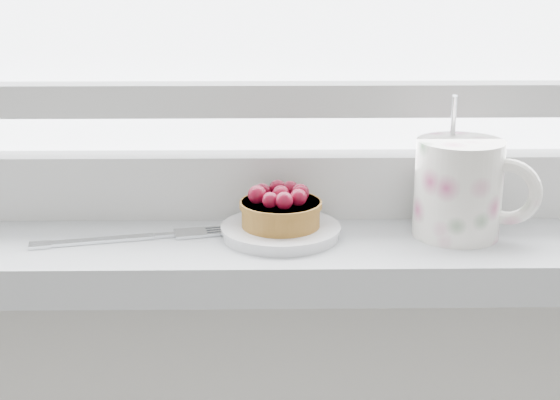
{
  "coord_description": "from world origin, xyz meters",
  "views": [
    {
      "loc": [
        -0.03,
        1.13,
        1.21
      ],
      "look_at": [
        -0.02,
        1.88,
        0.98
      ],
      "focal_mm": 50.0,
      "sensor_mm": 36.0,
      "label": 1
    }
  ],
  "objects_px": {
    "raspberry_tart": "(281,208)",
    "saucer": "(281,231)",
    "floral_mug": "(462,187)",
    "fork": "(136,237)"
  },
  "relations": [
    {
      "from": "saucer",
      "to": "raspberry_tart",
      "type": "xyz_separation_m",
      "value": [
        -0.0,
        0.0,
        0.02
      ]
    },
    {
      "from": "floral_mug",
      "to": "fork",
      "type": "relative_size",
      "value": 0.68
    },
    {
      "from": "saucer",
      "to": "fork",
      "type": "relative_size",
      "value": 0.58
    },
    {
      "from": "raspberry_tart",
      "to": "floral_mug",
      "type": "xyz_separation_m",
      "value": [
        0.19,
        0.0,
        0.02
      ]
    },
    {
      "from": "raspberry_tart",
      "to": "floral_mug",
      "type": "relative_size",
      "value": 0.59
    },
    {
      "from": "raspberry_tart",
      "to": "saucer",
      "type": "bearing_deg",
      "value": -40.99
    },
    {
      "from": "saucer",
      "to": "floral_mug",
      "type": "distance_m",
      "value": 0.19
    },
    {
      "from": "saucer",
      "to": "raspberry_tart",
      "type": "height_order",
      "value": "raspberry_tart"
    },
    {
      "from": "floral_mug",
      "to": "fork",
      "type": "height_order",
      "value": "floral_mug"
    },
    {
      "from": "raspberry_tart",
      "to": "floral_mug",
      "type": "distance_m",
      "value": 0.19
    }
  ]
}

